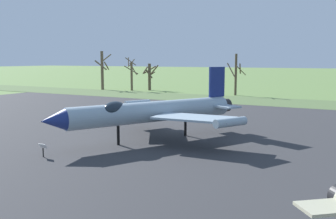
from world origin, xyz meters
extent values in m
cube|color=#333335|center=(0.00, 18.85, 0.03)|extent=(101.24, 62.82, 0.05)
cube|color=#536A3C|center=(0.00, 56.26, 0.03)|extent=(161.24, 12.00, 0.06)
cylinder|color=#8EA3B2|center=(-5.42, 23.41, 2.42)|extent=(8.50, 13.66, 1.69)
cone|color=navy|center=(-9.34, 16.22, 2.42)|extent=(2.20, 2.27, 1.55)
cylinder|color=black|center=(-1.75, 30.13, 2.42)|extent=(1.48, 1.38, 1.18)
ellipsoid|color=#19232D|center=(-7.10, 20.32, 2.89)|extent=(1.27, 2.40, 1.20)
cube|color=#8EA3B2|center=(-8.15, 26.34, 2.29)|extent=(5.55, 6.64, 0.16)
cube|color=#8EA3B2|center=(-1.47, 22.70, 2.29)|extent=(6.07, 3.35, 0.16)
cylinder|color=#8EA3B2|center=(-10.30, 28.56, 2.29)|extent=(1.85, 2.67, 0.63)
cylinder|color=#8EA3B2|center=(1.56, 22.09, 2.29)|extent=(1.85, 2.67, 0.63)
cube|color=navy|center=(-2.20, 29.31, 4.63)|extent=(0.99, 1.59, 2.72)
cube|color=#8EA3B2|center=(-3.60, 29.85, 2.55)|extent=(2.77, 2.49, 0.16)
cube|color=#8EA3B2|center=(-0.98, 28.43, 2.55)|extent=(2.77, 2.49, 0.16)
cylinder|color=black|center=(-6.96, 20.58, 0.79)|extent=(0.23, 0.23, 1.58)
cylinder|color=black|center=(-3.88, 26.23, 0.79)|extent=(0.23, 0.23, 1.58)
cylinder|color=black|center=(-9.37, 15.21, 0.33)|extent=(0.08, 0.08, 0.67)
cube|color=white|center=(-9.37, 15.21, 0.83)|extent=(0.59, 0.27, 0.33)
cube|color=#B7B293|center=(8.87, 10.21, 1.86)|extent=(2.18, 2.07, 0.11)
cylinder|color=brown|center=(-41.74, 63.11, 4.24)|extent=(0.63, 0.63, 8.48)
cylinder|color=brown|center=(-40.68, 63.36, 5.27)|extent=(0.78, 2.32, 1.88)
cylinder|color=brown|center=(-41.55, 64.48, 6.99)|extent=(2.89, 0.63, 1.73)
cylinder|color=brown|center=(-41.22, 61.99, 5.42)|extent=(2.55, 1.40, 2.21)
cylinder|color=brown|center=(-34.68, 64.18, 3.05)|extent=(0.50, 0.50, 6.09)
cylinder|color=brown|center=(-35.20, 63.82, 6.08)|extent=(0.99, 1.30, 2.06)
cylinder|color=brown|center=(-33.93, 62.93, 4.44)|extent=(2.68, 1.70, 1.87)
cylinder|color=brown|center=(-33.98, 63.79, 4.65)|extent=(1.04, 1.64, 2.62)
cylinder|color=brown|center=(-34.89, 64.69, 6.01)|extent=(1.24, 0.68, 1.53)
cylinder|color=brown|center=(-34.21, 63.16, 6.25)|extent=(2.22, 1.14, 1.73)
cylinder|color=brown|center=(-31.65, 66.60, 2.89)|extent=(0.64, 0.64, 5.78)
cylinder|color=brown|center=(-32.28, 67.76, 4.39)|extent=(2.57, 1.56, 1.79)
cylinder|color=brown|center=(-31.19, 67.82, 4.34)|extent=(2.71, 1.25, 2.25)
cylinder|color=brown|center=(-32.67, 66.52, 4.33)|extent=(0.45, 2.21, 1.57)
cylinder|color=brown|center=(-31.40, 65.97, 3.58)|extent=(1.64, 0.91, 1.98)
cylinder|color=brown|center=(-31.55, 67.41, 3.52)|extent=(1.75, 0.45, 1.02)
cylinder|color=brown|center=(-11.62, 64.43, 3.85)|extent=(0.45, 0.45, 7.70)
cylinder|color=brown|center=(-12.27, 63.51, 4.74)|extent=(2.09, 1.56, 2.53)
cylinder|color=brown|center=(-10.87, 64.60, 4.96)|extent=(0.61, 1.73, 1.97)
cylinder|color=brown|center=(-10.47, 63.92, 4.65)|extent=(1.22, 2.45, 1.84)
camera|label=1|loc=(9.67, -2.43, 6.65)|focal=39.50mm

